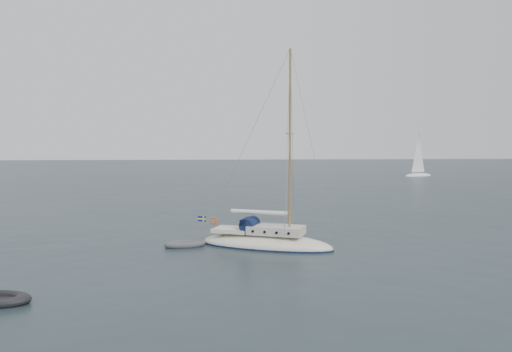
{
  "coord_description": "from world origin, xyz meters",
  "views": [
    {
      "loc": [
        -1.99,
        -29.4,
        6.56
      ],
      "look_at": [
        0.2,
        0.0,
        4.51
      ],
      "focal_mm": 35.0,
      "sensor_mm": 36.0,
      "label": 1
    }
  ],
  "objects": [
    {
      "name": "sailboat",
      "position": [
        0.92,
        1.08,
        0.96
      ],
      "size": [
        8.88,
        2.66,
        12.65
      ],
      "rotation": [
        0.0,
        0.0,
        -0.4
      ],
      "color": "beige",
      "rests_on": "ground"
    },
    {
      "name": "dinghy",
      "position": [
        -4.14,
        1.55,
        0.16
      ],
      "size": [
        2.58,
        1.16,
        0.37
      ],
      "rotation": [
        0.0,
        0.0,
        0.21
      ],
      "color": "#4B4A4F",
      "rests_on": "ground"
    },
    {
      "name": "ground",
      "position": [
        0.0,
        0.0,
        0.0
      ],
      "size": [
        300.0,
        300.0,
        0.0
      ],
      "primitive_type": "plane",
      "color": "black",
      "rests_on": "ground"
    },
    {
      "name": "distant_yacht_b",
      "position": [
        35.45,
        61.8,
        3.64
      ],
      "size": [
        6.42,
        3.43,
        8.51
      ],
      "rotation": [
        0.0,
        0.0,
        0.43
      ],
      "color": "silver",
      "rests_on": "ground"
    }
  ]
}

